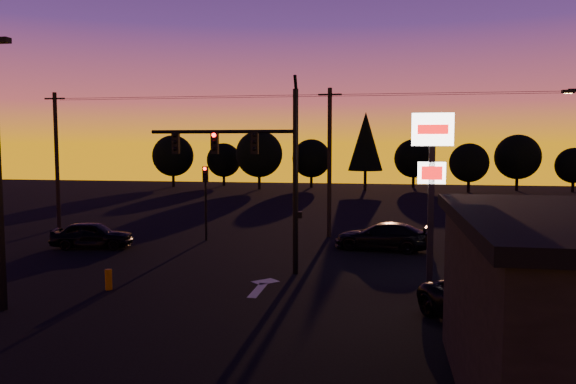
{
  "coord_description": "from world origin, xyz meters",
  "views": [
    {
      "loc": [
        5.26,
        -19.84,
        5.69
      ],
      "look_at": [
        1.0,
        5.0,
        3.5
      ],
      "focal_mm": 35.0,
      "sensor_mm": 36.0,
      "label": 1
    }
  ],
  "objects_px": {
    "bollard": "(109,280)",
    "traffic_signal_mast": "(259,161)",
    "pylon_sign": "(432,164)",
    "secondary_signal": "(206,192)",
    "car_right": "(382,236)",
    "car_left": "(92,235)",
    "suv_parked": "(491,307)"
  },
  "relations": [
    {
      "from": "bollard",
      "to": "traffic_signal_mast",
      "type": "bearing_deg",
      "value": 36.88
    },
    {
      "from": "pylon_sign",
      "to": "bollard",
      "type": "height_order",
      "value": "pylon_sign"
    },
    {
      "from": "secondary_signal",
      "to": "bollard",
      "type": "height_order",
      "value": "secondary_signal"
    },
    {
      "from": "pylon_sign",
      "to": "car_right",
      "type": "xyz_separation_m",
      "value": [
        -1.78,
        8.74,
        -4.18
      ]
    },
    {
      "from": "traffic_signal_mast",
      "to": "bollard",
      "type": "relative_size",
      "value": 10.68
    },
    {
      "from": "secondary_signal",
      "to": "pylon_sign",
      "type": "height_order",
      "value": "pylon_sign"
    },
    {
      "from": "traffic_signal_mast",
      "to": "car_left",
      "type": "bearing_deg",
      "value": 158.13
    },
    {
      "from": "car_right",
      "to": "suv_parked",
      "type": "relative_size",
      "value": 0.99
    },
    {
      "from": "secondary_signal",
      "to": "car_right",
      "type": "distance_m",
      "value": 10.51
    },
    {
      "from": "bollard",
      "to": "car_right",
      "type": "height_order",
      "value": "car_right"
    },
    {
      "from": "traffic_signal_mast",
      "to": "car_right",
      "type": "bearing_deg",
      "value": 49.61
    },
    {
      "from": "car_right",
      "to": "bollard",
      "type": "bearing_deg",
      "value": -37.07
    },
    {
      "from": "bollard",
      "to": "car_right",
      "type": "distance_m",
      "value": 14.57
    },
    {
      "from": "bollard",
      "to": "suv_parked",
      "type": "distance_m",
      "value": 14.01
    },
    {
      "from": "secondary_signal",
      "to": "car_left",
      "type": "bearing_deg",
      "value": -147.63
    },
    {
      "from": "car_left",
      "to": "car_right",
      "type": "bearing_deg",
      "value": -91.66
    },
    {
      "from": "secondary_signal",
      "to": "car_left",
      "type": "height_order",
      "value": "secondary_signal"
    },
    {
      "from": "secondary_signal",
      "to": "car_right",
      "type": "bearing_deg",
      "value": -6.93
    },
    {
      "from": "bollard",
      "to": "suv_parked",
      "type": "xyz_separation_m",
      "value": [
        13.81,
        -2.39,
        0.31
      ]
    },
    {
      "from": "car_left",
      "to": "suv_parked",
      "type": "xyz_separation_m",
      "value": [
        18.89,
        -10.37,
        -0.02
      ]
    },
    {
      "from": "secondary_signal",
      "to": "suv_parked",
      "type": "relative_size",
      "value": 0.85
    },
    {
      "from": "secondary_signal",
      "to": "bollard",
      "type": "bearing_deg",
      "value": -91.3
    },
    {
      "from": "pylon_sign",
      "to": "suv_parked",
      "type": "bearing_deg",
      "value": -67.67
    },
    {
      "from": "secondary_signal",
      "to": "pylon_sign",
      "type": "relative_size",
      "value": 0.64
    },
    {
      "from": "traffic_signal_mast",
      "to": "bollard",
      "type": "height_order",
      "value": "traffic_signal_mast"
    },
    {
      "from": "traffic_signal_mast",
      "to": "car_left",
      "type": "distance_m",
      "value": 11.81
    },
    {
      "from": "car_right",
      "to": "suv_parked",
      "type": "height_order",
      "value": "car_right"
    },
    {
      "from": "car_right",
      "to": "traffic_signal_mast",
      "type": "bearing_deg",
      "value": -31.47
    },
    {
      "from": "traffic_signal_mast",
      "to": "secondary_signal",
      "type": "height_order",
      "value": "traffic_signal_mast"
    },
    {
      "from": "bollard",
      "to": "pylon_sign",
      "type": "bearing_deg",
      "value": 6.41
    },
    {
      "from": "traffic_signal_mast",
      "to": "pylon_sign",
      "type": "distance_m",
      "value": 7.52
    },
    {
      "from": "traffic_signal_mast",
      "to": "secondary_signal",
      "type": "distance_m",
      "value": 9.19
    }
  ]
}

